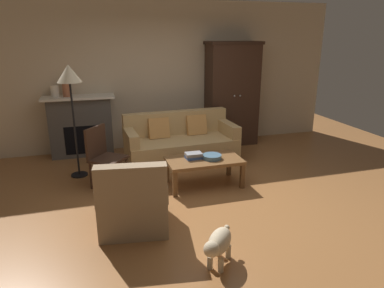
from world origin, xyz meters
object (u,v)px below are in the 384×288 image
(armchair_near_left, at_px, (133,203))
(side_chair_wooden, at_px, (103,153))
(dog, at_px, (219,243))
(fireplace, at_px, (81,126))
(mantel_vase_cream, at_px, (55,91))
(fruit_bowl, at_px, (212,157))
(coffee_table, at_px, (204,162))
(mantel_vase_terracotta, at_px, (67,88))
(floor_lamp, at_px, (70,81))
(couch, at_px, (180,144))
(book_stack, at_px, (194,156))
(armoire, at_px, (232,94))

(armchair_near_left, height_order, side_chair_wooden, side_chair_wooden)
(side_chair_wooden, xyz_separation_m, dog, (0.97, -2.27, -0.27))
(fireplace, xyz_separation_m, mantel_vase_cream, (-0.38, -0.02, 0.65))
(fireplace, bearing_deg, fruit_bowl, -46.69)
(mantel_vase_cream, bearing_deg, coffee_table, -42.21)
(mantel_vase_terracotta, bearing_deg, fruit_bowl, -43.78)
(mantel_vase_terracotta, xyz_separation_m, dog, (1.47, -3.78, -1.02))
(floor_lamp, bearing_deg, coffee_table, -26.79)
(fruit_bowl, bearing_deg, couch, 99.89)
(book_stack, height_order, floor_lamp, floor_lamp)
(fireplace, distance_m, coffee_table, 2.63)
(fruit_bowl, relative_size, side_chair_wooden, 0.31)
(coffee_table, height_order, armchair_near_left, armchair_near_left)
(armoire, relative_size, dog, 4.28)
(book_stack, bearing_deg, coffee_table, -20.77)
(armchair_near_left, xyz_separation_m, dog, (0.70, -0.94, -0.07))
(mantel_vase_cream, relative_size, armchair_near_left, 0.23)
(fireplace, xyz_separation_m, couch, (1.67, -0.86, -0.25))
(armchair_near_left, xyz_separation_m, floor_lamp, (-0.65, 1.83, 1.21))
(fireplace, xyz_separation_m, mantel_vase_terracotta, (-0.18, -0.02, 0.70))
(fruit_bowl, height_order, armchair_near_left, armchair_near_left)
(couch, xyz_separation_m, mantel_vase_cream, (-2.05, 0.85, 0.90))
(armoire, xyz_separation_m, mantel_vase_cream, (-3.33, 0.06, 0.19))
(armchair_near_left, bearing_deg, couch, 61.53)
(book_stack, height_order, armchair_near_left, armchair_near_left)
(armoire, bearing_deg, mantel_vase_terracotta, 178.90)
(mantel_vase_terracotta, height_order, armchair_near_left, mantel_vase_terracotta)
(side_chair_wooden, bearing_deg, armoire, 28.87)
(fireplace, relative_size, floor_lamp, 0.72)
(armoire, xyz_separation_m, floor_lamp, (-3.01, -0.96, 0.49))
(coffee_table, bearing_deg, fireplace, 131.90)
(fireplace, bearing_deg, coffee_table, -48.10)
(mantel_vase_cream, relative_size, side_chair_wooden, 0.22)
(armchair_near_left, bearing_deg, side_chair_wooden, 101.42)
(armoire, bearing_deg, fruit_bowl, -119.80)
(dog, bearing_deg, side_chair_wooden, 113.15)
(fruit_bowl, relative_size, dog, 0.59)
(couch, height_order, fruit_bowl, couch)
(fruit_bowl, distance_m, floor_lamp, 2.40)
(coffee_table, height_order, fruit_bowl, fruit_bowl)
(mantel_vase_cream, height_order, mantel_vase_terracotta, mantel_vase_terracotta)
(fireplace, relative_size, couch, 0.64)
(book_stack, bearing_deg, dog, -99.45)
(fireplace, height_order, floor_lamp, floor_lamp)
(couch, distance_m, mantel_vase_terracotta, 2.24)
(couch, xyz_separation_m, dog, (-0.38, -2.93, -0.07))
(armoire, distance_m, mantel_vase_terracotta, 3.14)
(dog, bearing_deg, mantel_vase_cream, 113.81)
(mantel_vase_terracotta, relative_size, dog, 0.61)
(book_stack, distance_m, mantel_vase_cream, 2.83)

